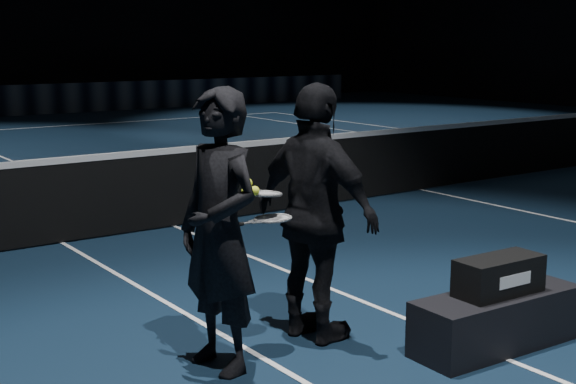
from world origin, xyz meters
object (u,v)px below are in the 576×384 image
(racket_upper, at_px, (263,194))
(tennis_balls, at_px, (250,188))
(player_a, at_px, (219,231))
(player_b, at_px, (316,214))
(racket_bag, at_px, (499,275))
(racket_lower, at_px, (273,218))
(player_bench, at_px, (497,320))

(racket_upper, xyz_separation_m, tennis_balls, (-0.14, -0.04, 0.06))
(player_a, xyz_separation_m, player_b, (0.85, 0.06, 0.00))
(racket_bag, relative_size, player_a, 0.35)
(racket_bag, bearing_deg, tennis_balls, 152.95)
(racket_lower, xyz_separation_m, tennis_balls, (-0.19, -0.01, 0.24))
(player_bench, bearing_deg, racket_bag, 0.00)
(player_b, relative_size, racket_upper, 2.80)
(player_bench, relative_size, racket_bag, 2.00)
(player_bench, xyz_separation_m, tennis_balls, (-1.56, 0.86, 1.01))
(racket_bag, height_order, player_a, player_a)
(player_a, relative_size, racket_lower, 2.80)
(player_a, height_order, tennis_balls, player_a)
(racket_bag, relative_size, player_b, 0.35)
(player_bench, height_order, player_a, player_a)
(racket_upper, bearing_deg, tennis_balls, -170.43)
(player_bench, xyz_separation_m, racket_bag, (0.00, 0.00, 0.34))
(player_b, distance_m, racket_upper, 0.49)
(player_bench, relative_size, player_a, 0.71)
(player_bench, distance_m, tennis_balls, 2.05)
(player_bench, height_order, racket_bag, racket_bag)
(tennis_balls, bearing_deg, racket_bag, -28.97)
(racket_lower, distance_m, tennis_balls, 0.31)
(player_bench, height_order, tennis_balls, tennis_balls)
(player_a, relative_size, player_b, 1.00)
(player_bench, bearing_deg, tennis_balls, 152.95)
(player_b, bearing_deg, tennis_balls, 82.74)
(racket_bag, distance_m, player_b, 1.38)
(player_bench, xyz_separation_m, racket_upper, (-1.42, 0.91, 0.95))
(player_bench, distance_m, racket_lower, 1.79)
(player_b, xyz_separation_m, racket_upper, (-0.45, 0.01, 0.20))
(player_b, height_order, racket_lower, player_b)
(player_b, bearing_deg, racket_upper, 78.14)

